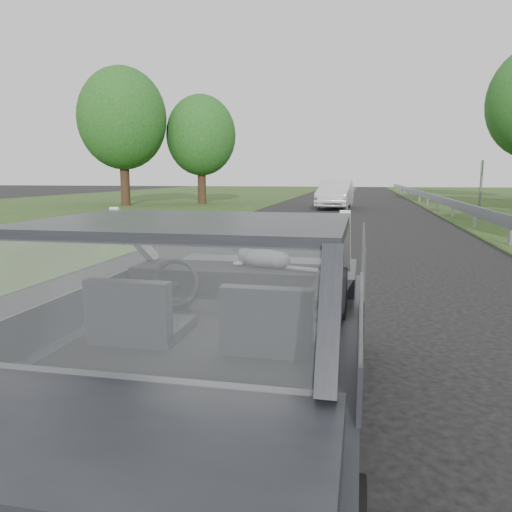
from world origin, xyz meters
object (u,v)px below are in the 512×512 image
at_px(subject_car, 216,327).
at_px(cat, 264,257).
at_px(other_car, 335,194).
at_px(highway_sign, 481,190).

xyz_separation_m(subject_car, cat, (0.19, 0.64, 0.35)).
bearing_deg(cat, other_car, 106.39).
bearing_deg(highway_sign, cat, -98.10).
relative_size(subject_car, highway_sign, 1.80).
distance_m(cat, other_car, 21.98).
relative_size(other_car, highway_sign, 1.94).
height_order(other_car, highway_sign, highway_sign).
bearing_deg(cat, subject_car, -91.30).
bearing_deg(other_car, cat, -85.10).
xyz_separation_m(other_car, highway_sign, (5.77, -4.87, 0.40)).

